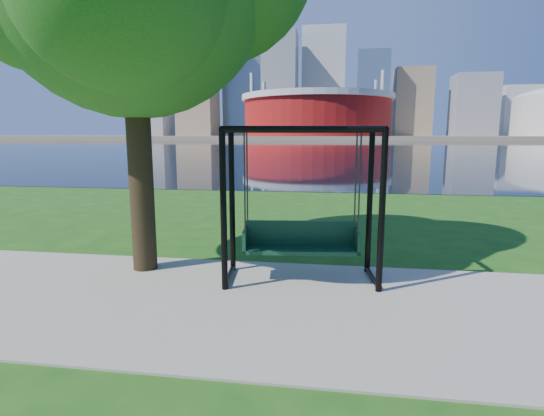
# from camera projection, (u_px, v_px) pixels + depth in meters

# --- Properties ---
(ground) EXTENTS (900.00, 900.00, 0.00)m
(ground) POSITION_uv_depth(u_px,v_px,m) (259.00, 292.00, 6.71)
(ground) COLOR #1E5114
(ground) RESTS_ON ground
(path) EXTENTS (120.00, 4.00, 0.03)m
(path) POSITION_uv_depth(u_px,v_px,m) (253.00, 303.00, 6.22)
(path) COLOR #9E937F
(path) RESTS_ON ground
(river) EXTENTS (900.00, 180.00, 0.02)m
(river) POSITION_uv_depth(u_px,v_px,m) (332.00, 145.00, 106.11)
(river) COLOR black
(river) RESTS_ON ground
(far_bank) EXTENTS (900.00, 228.00, 2.00)m
(far_bank) POSITION_uv_depth(u_px,v_px,m) (335.00, 137.00, 304.73)
(far_bank) COLOR #937F60
(far_bank) RESTS_ON ground
(stadium) EXTENTS (83.00, 83.00, 32.00)m
(stadium) POSITION_uv_depth(u_px,v_px,m) (317.00, 114.00, 234.77)
(stadium) COLOR maroon
(stadium) RESTS_ON far_bank
(skyline) EXTENTS (392.00, 66.00, 96.50)m
(skyline) POSITION_uv_depth(u_px,v_px,m) (331.00, 89.00, 312.50)
(skyline) COLOR gray
(skyline) RESTS_ON far_bank
(swing) EXTENTS (2.63, 1.36, 2.59)m
(swing) POSITION_uv_depth(u_px,v_px,m) (301.00, 208.00, 7.03)
(swing) COLOR black
(swing) RESTS_ON ground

